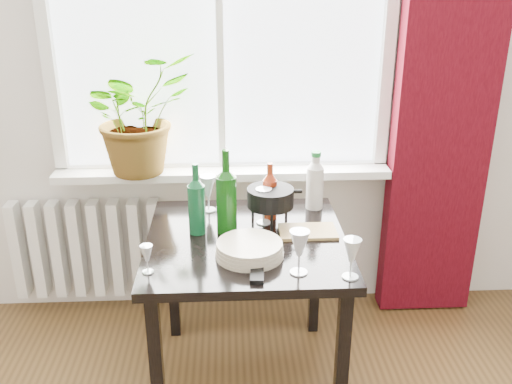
{
  "coord_description": "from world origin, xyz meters",
  "views": [
    {
      "loc": [
        0.03,
        -0.64,
        1.84
      ],
      "look_at": [
        0.14,
        1.55,
        0.95
      ],
      "focal_mm": 40.0,
      "sensor_mm": 36.0,
      "label": 1
    }
  ],
  "objects_px": {
    "wineglass_far_right": "(351,258)",
    "wineglass_front_left": "(147,259)",
    "wineglass_back_left": "(208,193)",
    "bottle_amber": "(270,190)",
    "cutting_board": "(308,231)",
    "cleaning_bottle": "(315,180)",
    "tv_remote": "(257,271)",
    "fondue_pot": "(270,205)",
    "radiator": "(88,249)",
    "table": "(246,257)",
    "wine_bottle_left": "(196,198)",
    "wineglass_front_right": "(299,252)",
    "plate_stack": "(250,249)",
    "potted_plant": "(137,114)",
    "wineglass_back_center": "(264,205)",
    "wine_bottle_right": "(226,191)"
  },
  "relations": [
    {
      "from": "wineglass_front_right",
      "to": "wineglass_far_right",
      "type": "distance_m",
      "value": 0.19
    },
    {
      "from": "wine_bottle_left",
      "to": "wineglass_front_right",
      "type": "xyz_separation_m",
      "value": [
        0.4,
        -0.37,
        -0.07
      ]
    },
    {
      "from": "wine_bottle_right",
      "to": "potted_plant",
      "type": "bearing_deg",
      "value": 130.35
    },
    {
      "from": "cleaning_bottle",
      "to": "cutting_board",
      "type": "height_order",
      "value": "cleaning_bottle"
    },
    {
      "from": "fondue_pot",
      "to": "cleaning_bottle",
      "type": "bearing_deg",
      "value": 55.46
    },
    {
      "from": "table",
      "to": "bottle_amber",
      "type": "relative_size",
      "value": 3.13
    },
    {
      "from": "radiator",
      "to": "cutting_board",
      "type": "relative_size",
      "value": 3.23
    },
    {
      "from": "radiator",
      "to": "potted_plant",
      "type": "height_order",
      "value": "potted_plant"
    },
    {
      "from": "potted_plant",
      "to": "wineglass_far_right",
      "type": "relative_size",
      "value": 3.63
    },
    {
      "from": "cleaning_bottle",
      "to": "bottle_amber",
      "type": "bearing_deg",
      "value": -154.61
    },
    {
      "from": "wineglass_far_right",
      "to": "fondue_pot",
      "type": "bearing_deg",
      "value": 117.45
    },
    {
      "from": "wineglass_far_right",
      "to": "wineglass_front_left",
      "type": "bearing_deg",
      "value": 174.39
    },
    {
      "from": "cleaning_bottle",
      "to": "wineglass_front_left",
      "type": "height_order",
      "value": "cleaning_bottle"
    },
    {
      "from": "bottle_amber",
      "to": "fondue_pot",
      "type": "bearing_deg",
      "value": -90.65
    },
    {
      "from": "wineglass_front_right",
      "to": "table",
      "type": "bearing_deg",
      "value": 121.74
    },
    {
      "from": "wine_bottle_left",
      "to": "wineglass_back_center",
      "type": "height_order",
      "value": "wine_bottle_left"
    },
    {
      "from": "table",
      "to": "tv_remote",
      "type": "height_order",
      "value": "tv_remote"
    },
    {
      "from": "bottle_amber",
      "to": "cutting_board",
      "type": "xyz_separation_m",
      "value": [
        0.16,
        -0.17,
        -0.13
      ]
    },
    {
      "from": "cleaning_bottle",
      "to": "wineglass_back_center",
      "type": "relative_size",
      "value": 1.67
    },
    {
      "from": "wineglass_back_left",
      "to": "fondue_pot",
      "type": "bearing_deg",
      "value": -27.03
    },
    {
      "from": "potted_plant",
      "to": "cleaning_bottle",
      "type": "height_order",
      "value": "potted_plant"
    },
    {
      "from": "bottle_amber",
      "to": "radiator",
      "type": "bearing_deg",
      "value": 156.09
    },
    {
      "from": "bottle_amber",
      "to": "wineglass_far_right",
      "type": "distance_m",
      "value": 0.61
    },
    {
      "from": "radiator",
      "to": "wineglass_front_right",
      "type": "bearing_deg",
      "value": -41.99
    },
    {
      "from": "potted_plant",
      "to": "tv_remote",
      "type": "bearing_deg",
      "value": -58.15
    },
    {
      "from": "cleaning_bottle",
      "to": "tv_remote",
      "type": "relative_size",
      "value": 1.66
    },
    {
      "from": "wineglass_far_right",
      "to": "wineglass_front_left",
      "type": "relative_size",
      "value": 1.41
    },
    {
      "from": "radiator",
      "to": "fondue_pot",
      "type": "xyz_separation_m",
      "value": [
        0.96,
        -0.47,
        0.44
      ]
    },
    {
      "from": "wineglass_far_right",
      "to": "wineglass_back_left",
      "type": "bearing_deg",
      "value": 129.98
    },
    {
      "from": "wineglass_front_right",
      "to": "wineglass_back_left",
      "type": "xyz_separation_m",
      "value": [
        -0.36,
        0.61,
        -0.0
      ]
    },
    {
      "from": "fondue_pot",
      "to": "cutting_board",
      "type": "xyz_separation_m",
      "value": [
        0.16,
        -0.12,
        -0.08
      ]
    },
    {
      "from": "radiator",
      "to": "bottle_amber",
      "type": "height_order",
      "value": "bottle_amber"
    },
    {
      "from": "wineglass_front_left",
      "to": "wineglass_front_right",
      "type": "bearing_deg",
      "value": -3.1
    },
    {
      "from": "table",
      "to": "wineglass_back_left",
      "type": "height_order",
      "value": "wineglass_back_left"
    },
    {
      "from": "cleaning_bottle",
      "to": "wineglass_back_center",
      "type": "distance_m",
      "value": 0.3
    },
    {
      "from": "wineglass_far_right",
      "to": "fondue_pot",
      "type": "relative_size",
      "value": 0.68
    },
    {
      "from": "potted_plant",
      "to": "radiator",
      "type": "bearing_deg",
      "value": 170.84
    },
    {
      "from": "wine_bottle_left",
      "to": "tv_remote",
      "type": "height_order",
      "value": "wine_bottle_left"
    },
    {
      "from": "potted_plant",
      "to": "plate_stack",
      "type": "height_order",
      "value": "potted_plant"
    },
    {
      "from": "bottle_amber",
      "to": "wineglass_front_left",
      "type": "distance_m",
      "value": 0.69
    },
    {
      "from": "bottle_amber",
      "to": "wineglass_back_center",
      "type": "xyz_separation_m",
      "value": [
        -0.03,
        -0.05,
        -0.05
      ]
    },
    {
      "from": "cleaning_bottle",
      "to": "plate_stack",
      "type": "xyz_separation_m",
      "value": [
        -0.33,
        -0.47,
        -0.11
      ]
    },
    {
      "from": "wineglass_front_right",
      "to": "fondue_pot",
      "type": "bearing_deg",
      "value": 99.13
    },
    {
      "from": "wine_bottle_left",
      "to": "wineglass_front_left",
      "type": "relative_size",
      "value": 2.75
    },
    {
      "from": "radiator",
      "to": "wineglass_back_center",
      "type": "height_order",
      "value": "wineglass_back_center"
    },
    {
      "from": "radiator",
      "to": "wineglass_far_right",
      "type": "relative_size",
      "value": 4.88
    },
    {
      "from": "wine_bottle_left",
      "to": "wineglass_back_left",
      "type": "bearing_deg",
      "value": 79.83
    },
    {
      "from": "wineglass_back_center",
      "to": "cutting_board",
      "type": "distance_m",
      "value": 0.23
    },
    {
      "from": "potted_plant",
      "to": "wineglass_far_right",
      "type": "bearing_deg",
      "value": -46.11
    },
    {
      "from": "wine_bottle_left",
      "to": "plate_stack",
      "type": "xyz_separation_m",
      "value": [
        0.22,
        -0.23,
        -0.13
      ]
    }
  ]
}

